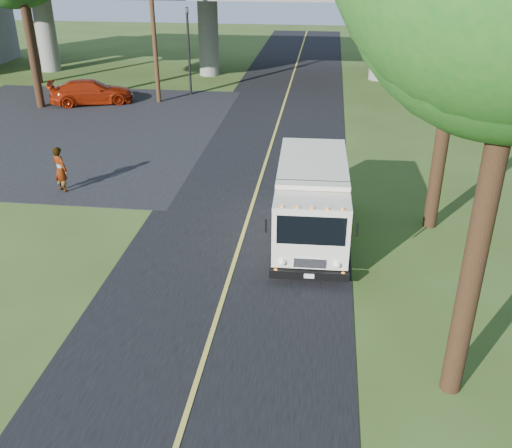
% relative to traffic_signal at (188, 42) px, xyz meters
% --- Properties ---
extents(ground, '(120.00, 120.00, 0.00)m').
position_rel_traffic_signal_xyz_m(ground, '(6.00, -26.00, -3.20)').
color(ground, '#394C1B').
rests_on(ground, ground).
extents(road, '(7.00, 90.00, 0.02)m').
position_rel_traffic_signal_xyz_m(road, '(6.00, -16.00, -3.19)').
color(road, black).
rests_on(road, ground).
extents(parking_lot, '(16.00, 18.00, 0.01)m').
position_rel_traffic_signal_xyz_m(parking_lot, '(-5.00, -8.00, -3.19)').
color(parking_lot, black).
rests_on(parking_lot, ground).
extents(lane_line, '(0.12, 90.00, 0.01)m').
position_rel_traffic_signal_xyz_m(lane_line, '(6.00, -16.00, -3.17)').
color(lane_line, gold).
rests_on(lane_line, road).
extents(overpass, '(54.00, 10.00, 7.30)m').
position_rel_traffic_signal_xyz_m(overpass, '(6.00, 6.00, 1.36)').
color(overpass, slate).
rests_on(overpass, ground).
extents(traffic_signal, '(0.18, 0.22, 5.20)m').
position_rel_traffic_signal_xyz_m(traffic_signal, '(0.00, 0.00, 0.00)').
color(traffic_signal, black).
rests_on(traffic_signal, ground).
extents(utility_pole, '(1.60, 0.26, 9.00)m').
position_rel_traffic_signal_xyz_m(utility_pole, '(-1.50, -2.00, 1.40)').
color(utility_pole, '#472D19').
rests_on(utility_pole, ground).
extents(step_van, '(2.35, 6.01, 2.50)m').
position_rel_traffic_signal_xyz_m(step_van, '(8.20, -18.38, -1.84)').
color(step_van, silver).
rests_on(step_van, ground).
extents(red_sedan, '(5.19, 3.58, 1.39)m').
position_rel_traffic_signal_xyz_m(red_sedan, '(-5.32, -2.85, -2.50)').
color(red_sedan, '#972109').
rests_on(red_sedan, ground).
extents(pedestrian, '(0.78, 0.69, 1.78)m').
position_rel_traffic_signal_xyz_m(pedestrian, '(-1.43, -15.68, -2.31)').
color(pedestrian, gray).
rests_on(pedestrian, ground).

